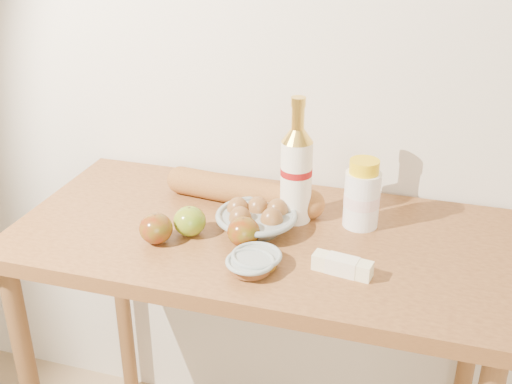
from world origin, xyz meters
TOP-DOWN VIEW (x-y plane):
  - back_wall at (0.00, 1.51)m, footprint 3.50×0.02m
  - table at (0.00, 1.18)m, footprint 1.20×0.60m
  - bourbon_bottle at (0.07, 1.27)m, footprint 0.10×0.10m
  - cream_bottle at (0.23, 1.28)m, footprint 0.10×0.10m
  - egg_bowl at (-0.01, 1.19)m, footprint 0.24×0.24m
  - baguette at (-0.08, 1.31)m, footprint 0.45×0.12m
  - apple_yellowgreen at (-0.16, 1.12)m, footprint 0.08×0.08m
  - apple_redgreen_front at (-0.22, 1.06)m, footprint 0.10×0.10m
  - apple_redgreen_right at (-0.02, 1.11)m, footprint 0.08×0.08m
  - sugar_bowl at (0.03, 1.00)m, footprint 0.11×0.11m
  - syrup_bowl at (0.04, 1.03)m, footprint 0.14×0.14m
  - butter_stick at (0.22, 1.05)m, footprint 0.13×0.06m

SIDE VIEW (x-z plane):
  - table at x=0.00m, z-range 0.33..1.23m
  - sugar_bowl at x=0.03m, z-range 0.90..0.93m
  - syrup_bowl at x=0.04m, z-range 0.90..0.93m
  - butter_stick at x=0.22m, z-range 0.90..0.94m
  - egg_bowl at x=-0.01m, z-range 0.89..0.96m
  - apple_redgreen_right at x=-0.02m, z-range 0.90..0.97m
  - apple_yellowgreen at x=-0.16m, z-range 0.90..0.97m
  - apple_redgreen_front at x=-0.22m, z-range 0.90..0.97m
  - baguette at x=-0.08m, z-range 0.90..0.97m
  - cream_bottle at x=0.23m, z-range 0.89..1.07m
  - bourbon_bottle at x=0.07m, z-range 0.87..1.19m
  - back_wall at x=0.00m, z-range 0.00..2.60m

